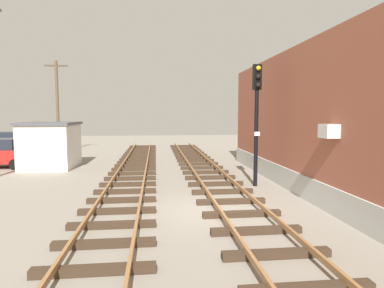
{
  "coord_description": "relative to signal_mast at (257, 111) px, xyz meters",
  "views": [
    {
      "loc": [
        -1.91,
        -10.67,
        3.23
      ],
      "look_at": [
        0.18,
        8.19,
        1.51
      ],
      "focal_mm": 30.79,
      "sensor_mm": 36.0,
      "label": 1
    }
  ],
  "objects": [
    {
      "name": "utility_pole_far",
      "position": [
        -12.47,
        14.04,
        0.59
      ],
      "size": [
        1.8,
        0.24,
        7.58
      ],
      "color": "brown",
      "rests_on": "ground"
    },
    {
      "name": "control_hut",
      "position": [
        -10.8,
        6.46,
        -2.0
      ],
      "size": [
        3.0,
        3.8,
        2.76
      ],
      "color": "silver",
      "rests_on": "ground"
    },
    {
      "name": "ground_plane",
      "position": [
        -2.55,
        -3.56,
        -3.39
      ],
      "size": [
        80.0,
        80.0,
        0.0
      ],
      "primitive_type": "plane",
      "color": "gray"
    },
    {
      "name": "brick_building",
      "position": [
        4.59,
        -1.54,
        -0.4
      ],
      "size": [
        7.23,
        19.13,
        6.0
      ],
      "color": "#99513D",
      "rests_on": "ground"
    },
    {
      "name": "signal_mast",
      "position": [
        0.0,
        0.0,
        0.0
      ],
      "size": [
        0.36,
        0.4,
        5.41
      ],
      "color": "black",
      "rests_on": "ground"
    },
    {
      "name": "parked_car_black",
      "position": [
        -17.12,
        14.98,
        -2.49
      ],
      "size": [
        4.2,
        2.04,
        1.76
      ],
      "color": "black",
      "rests_on": "ground"
    },
    {
      "name": "track_centre",
      "position": [
        -5.72,
        -3.56,
        -3.27
      ],
      "size": [
        2.5,
        45.2,
        0.32
      ],
      "color": "#38281C",
      "rests_on": "ground"
    },
    {
      "name": "track_near_building",
      "position": [
        -1.78,
        -3.56,
        -3.26
      ],
      "size": [
        2.5,
        45.2,
        0.32
      ],
      "color": "#38281C",
      "rests_on": "ground"
    }
  ]
}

